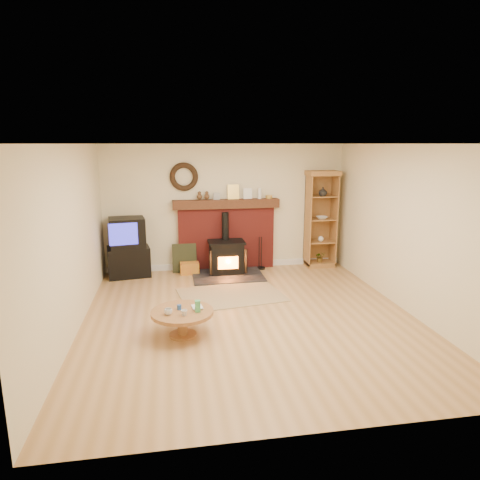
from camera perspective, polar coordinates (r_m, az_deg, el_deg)
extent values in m
plane|color=#AA7C46|center=(6.66, 1.31, -10.25)|extent=(5.50, 5.50, 0.00)
cube|color=beige|center=(8.95, -1.92, 4.37)|extent=(5.00, 0.02, 2.60)
cube|color=beige|center=(3.71, 9.37, -7.99)|extent=(5.00, 0.02, 2.60)
cube|color=beige|center=(6.31, -21.54, -0.06)|extent=(0.02, 5.50, 2.60)
cube|color=beige|center=(7.16, 21.42, 1.38)|extent=(0.02, 5.50, 2.60)
cube|color=white|center=(6.13, 1.43, 12.72)|extent=(5.00, 5.50, 0.02)
cube|color=white|center=(9.19, -1.85, -3.32)|extent=(5.00, 0.04, 0.12)
torus|color=black|center=(8.75, -7.49, 8.36)|extent=(0.57, 0.11, 0.57)
cube|color=maroon|center=(8.99, -1.83, 0.20)|extent=(2.00, 0.15, 1.30)
cube|color=#331A10|center=(8.83, -1.83, 4.84)|extent=(2.20, 0.22, 0.18)
cube|color=#999999|center=(8.79, -3.15, 5.85)|extent=(0.13, 0.05, 0.14)
cube|color=gold|center=(8.85, -0.90, 6.43)|extent=(0.24, 0.06, 0.30)
cube|color=white|center=(8.90, 1.02, 6.21)|extent=(0.18, 0.05, 0.22)
cylinder|color=white|center=(8.93, 2.63, 6.22)|extent=(0.08, 0.08, 0.22)
cylinder|color=gold|center=(8.98, 3.88, 5.76)|extent=(0.14, 0.14, 0.07)
cube|color=black|center=(8.60, -1.62, -4.77)|extent=(1.40, 1.00, 0.03)
cube|color=black|center=(8.70, -1.81, -2.36)|extent=(0.66, 0.47, 0.61)
cube|color=black|center=(8.62, -1.83, -0.27)|extent=(0.73, 0.52, 0.04)
cylinder|color=black|center=(8.70, -1.97, 1.88)|extent=(0.14, 0.14, 0.56)
cube|color=orange|center=(8.48, -1.59, -3.07)|extent=(0.40, 0.02, 0.25)
cube|color=black|center=(8.49, -3.66, -2.92)|extent=(0.16, 0.21, 0.49)
cube|color=black|center=(8.57, 0.35, -2.75)|extent=(0.16, 0.21, 0.49)
cube|color=brown|center=(7.56, -1.19, -7.33)|extent=(1.92, 1.46, 0.01)
cube|color=black|center=(8.84, -14.59, -2.79)|extent=(0.88, 0.68, 0.59)
cube|color=black|center=(8.71, -14.81, 0.97)|extent=(0.75, 0.66, 0.59)
cube|color=#2827B6|center=(8.43, -15.29, 0.76)|extent=(0.53, 0.10, 0.43)
cube|color=olive|center=(9.47, 10.48, -3.11)|extent=(0.60, 0.43, 0.10)
cube|color=olive|center=(9.45, 10.29, 2.78)|extent=(0.60, 0.02, 1.90)
cube|color=olive|center=(9.17, 9.02, 2.52)|extent=(0.02, 0.43, 1.90)
cube|color=olive|center=(9.36, 12.38, 2.60)|extent=(0.02, 0.43, 1.90)
cube|color=olive|center=(9.14, 10.98, 8.75)|extent=(0.66, 0.47, 0.10)
cube|color=olive|center=(9.35, 10.60, -0.20)|extent=(0.56, 0.39, 0.02)
cube|color=olive|center=(9.25, 10.73, 2.75)|extent=(0.56, 0.39, 0.02)
cube|color=olive|center=(9.18, 10.85, 5.76)|extent=(0.56, 0.39, 0.02)
imported|color=white|center=(9.13, 10.99, 6.37)|extent=(0.18, 0.18, 0.19)
imported|color=white|center=(9.20, 10.84, 2.94)|extent=(0.23, 0.23, 0.06)
sphere|color=white|center=(9.29, 10.73, 0.15)|extent=(0.12, 0.12, 0.12)
imported|color=#4BAA62|center=(9.38, 10.63, -2.23)|extent=(0.21, 0.18, 0.23)
cube|color=gold|center=(8.79, -6.73, -3.76)|extent=(0.38, 0.24, 0.24)
cube|color=black|center=(8.88, -7.41, -2.40)|extent=(0.50, 0.13, 0.59)
cylinder|color=black|center=(9.10, 2.85, -3.75)|extent=(0.16, 0.16, 0.04)
cylinder|color=black|center=(9.00, 2.56, -1.76)|extent=(0.02, 0.02, 0.70)
cylinder|color=black|center=(9.01, 2.88, -1.74)|extent=(0.02, 0.02, 0.70)
cylinder|color=brown|center=(6.12, -7.62, -12.41)|extent=(0.38, 0.38, 0.03)
cylinder|color=brown|center=(6.05, -7.66, -11.06)|extent=(0.14, 0.14, 0.29)
cylinder|color=brown|center=(5.98, -7.71, -9.55)|extent=(0.86, 0.86, 0.05)
imported|color=white|center=(5.86, -9.55, -9.41)|extent=(0.11, 0.11, 0.08)
imported|color=white|center=(5.80, -7.45, -9.60)|extent=(0.09, 0.09, 0.08)
imported|color=#4C331E|center=(6.04, -6.41, -8.95)|extent=(0.14, 0.19, 0.02)
cylinder|color=#224996|center=(6.00, -8.11, -8.86)|extent=(0.06, 0.06, 0.07)
cube|color=#4BAA62|center=(5.89, -5.67, -8.77)|extent=(0.07, 0.07, 0.16)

